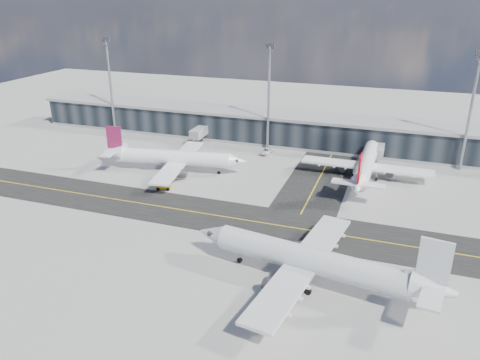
{
  "coord_description": "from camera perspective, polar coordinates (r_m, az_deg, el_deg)",
  "views": [
    {
      "loc": [
        34.43,
        -73.25,
        41.6
      ],
      "look_at": [
        4.55,
        11.65,
        5.0
      ],
      "focal_mm": 35.0,
      "sensor_mm": 36.0,
      "label": 1
    }
  ],
  "objects": [
    {
      "name": "airliner_af",
      "position": [
        115.77,
        -8.17,
        2.72
      ],
      "size": [
        36.38,
        31.16,
        10.79
      ],
      "rotation": [
        0.0,
        0.0,
        -1.41
      ],
      "color": "white",
      "rests_on": "ground"
    },
    {
      "name": "service_van",
      "position": [
        128.25,
        3.28,
        3.52
      ],
      "size": [
        2.78,
        5.46,
        1.48
      ],
      "primitive_type": "imported",
      "rotation": [
        0.0,
        0.0,
        -0.06
      ],
      "color": "white",
      "rests_on": "ground"
    },
    {
      "name": "airliner_redtail",
      "position": [
        113.81,
        15.09,
        1.81
      ],
      "size": [
        30.75,
        36.15,
        10.74
      ],
      "rotation": [
        0.0,
        0.0,
        -0.01
      ],
      "color": "white",
      "rests_on": "ground"
    },
    {
      "name": "airliner_near",
      "position": [
        71.96,
        8.97,
        -9.75
      ],
      "size": [
        40.07,
        34.3,
        11.88
      ],
      "rotation": [
        0.0,
        0.0,
        1.42
      ],
      "color": "silver",
      "rests_on": "ground"
    },
    {
      "name": "floodlight_masts",
      "position": [
        128.7,
        3.52,
        10.44
      ],
      "size": [
        102.5,
        0.7,
        28.9
      ],
      "color": "gray",
      "rests_on": "ground"
    },
    {
      "name": "ground",
      "position": [
        91.0,
        -5.17,
        -5.17
      ],
      "size": [
        300.0,
        300.0,
        0.0
      ],
      "primitive_type": "plane",
      "color": "gray",
      "rests_on": "ground"
    },
    {
      "name": "baggage_tug",
      "position": [
        106.12,
        -9.14,
        -0.62
      ],
      "size": [
        3.69,
        2.5,
        2.12
      ],
      "rotation": [
        0.0,
        0.0,
        -1.3
      ],
      "color": "#D99E0B",
      "rests_on": "ground"
    },
    {
      "name": "terminal_concourse",
      "position": [
        137.91,
        4.23,
        6.29
      ],
      "size": [
        152.0,
        19.8,
        8.8
      ],
      "color": "black",
      "rests_on": "ground"
    },
    {
      "name": "taxiway_lanes",
      "position": [
        98.56,
        -0.53,
        -2.83
      ],
      "size": [
        180.0,
        63.0,
        0.03
      ],
      "color": "black",
      "rests_on": "ground"
    }
  ]
}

